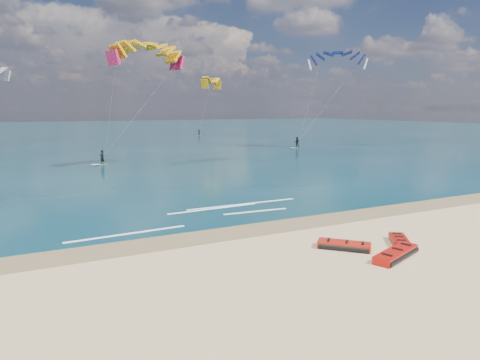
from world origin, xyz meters
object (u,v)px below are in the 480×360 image
Objects in this scene: packed_kite_left at (396,258)px; packed_kite_right at (399,244)px; kitesurfer_far at (318,95)px; packed_kite_mid at (344,249)px; kitesurfer_main at (124,100)px.

packed_kite_left reaches higher than packed_kite_right.
kitesurfer_far reaches higher than packed_kite_right.
packed_kite_left is 0.19× the size of kitesurfer_far.
kitesurfer_main is at bearing 141.06° from packed_kite_mid.
packed_kite_right is at bearing 19.88° from packed_kite_left.
packed_kite_mid is 1.35× the size of packed_kite_right.
packed_kite_mid is 32.31m from kitesurfer_main.
kitesurfer_far is (26.33, 41.22, 8.24)m from packed_kite_left.
packed_kite_right is 33.22m from kitesurfer_main.
packed_kite_right is at bearing -115.26° from kitesurfer_main.
packed_kite_left is 2.10m from packed_kite_right.
kitesurfer_main is at bearing 77.49° from packed_kite_left.
kitesurfer_far is at bearing 100.34° from packed_kite_mid.
packed_kite_right is (1.61, 1.34, 0.00)m from packed_kite_left.
packed_kite_left is 1.22× the size of packed_kite_mid.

